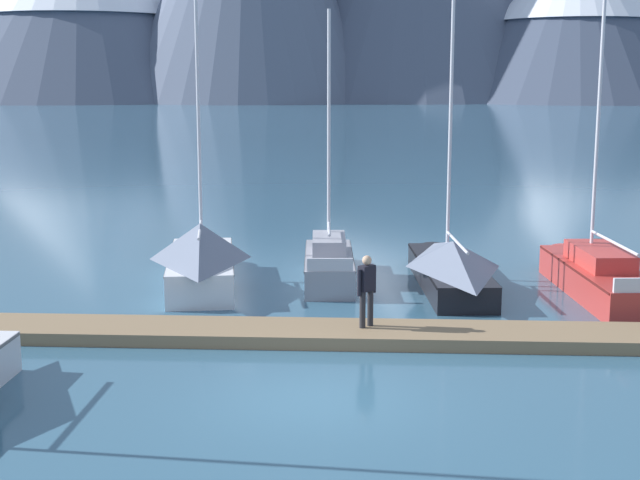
# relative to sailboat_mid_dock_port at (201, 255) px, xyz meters

# --- Properties ---
(ground_plane) EXTENTS (700.00, 700.00, 0.00)m
(ground_plane) POSITION_rel_sailboat_mid_dock_port_xyz_m (3.51, -9.50, -0.91)
(ground_plane) COLOR #335B75
(mountain_east_summit) EXTENTS (68.34, 68.34, 40.78)m
(mountain_east_summit) POSITION_rel_sailboat_mid_dock_port_xyz_m (62.31, 197.14, 20.82)
(mountain_east_summit) COLOR #424C60
(mountain_east_summit) RESTS_ON ground
(dock) EXTENTS (26.18, 3.00, 0.30)m
(dock) POSITION_rel_sailboat_mid_dock_port_xyz_m (3.51, -5.50, -0.77)
(dock) COLOR #846B4C
(dock) RESTS_ON ground
(sailboat_mid_dock_port) EXTENTS (2.59, 6.79, 9.28)m
(sailboat_mid_dock_port) POSITION_rel_sailboat_mid_dock_port_xyz_m (0.00, 0.00, 0.00)
(sailboat_mid_dock_port) COLOR white
(sailboat_mid_dock_port) RESTS_ON ground
(sailboat_mid_dock_starboard) EXTENTS (1.49, 5.87, 7.99)m
(sailboat_mid_dock_starboard) POSITION_rel_sailboat_mid_dock_port_xyz_m (3.72, 0.98, -0.35)
(sailboat_mid_dock_starboard) COLOR #93939E
(sailboat_mid_dock_starboard) RESTS_ON ground
(sailboat_far_berth) EXTENTS (2.06, 7.20, 8.39)m
(sailboat_far_berth) POSITION_rel_sailboat_mid_dock_port_xyz_m (7.22, -0.11, -0.21)
(sailboat_far_berth) COLOR black
(sailboat_far_berth) RESTS_ON ground
(sailboat_outer_slip) EXTENTS (1.96, 7.46, 8.22)m
(sailboat_outer_slip) POSITION_rel_sailboat_mid_dock_port_xyz_m (11.26, -0.71, -0.36)
(sailboat_outer_slip) COLOR #B2332D
(sailboat_outer_slip) RESTS_ON ground
(person_on_dock) EXTENTS (0.45, 0.43, 1.69)m
(person_on_dock) POSITION_rel_sailboat_mid_dock_port_xyz_m (4.61, -5.43, 0.35)
(person_on_dock) COLOR #232328
(person_on_dock) RESTS_ON dock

